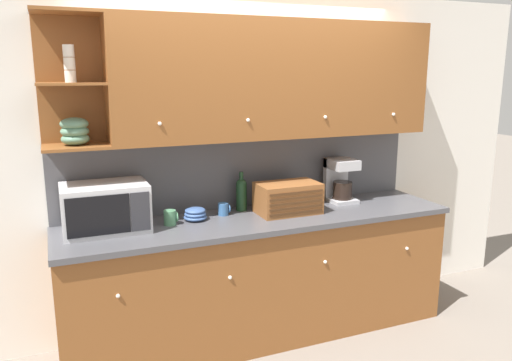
# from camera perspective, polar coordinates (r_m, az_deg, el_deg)

# --- Properties ---
(ground_plane) EXTENTS (24.00, 24.00, 0.00)m
(ground_plane) POSITION_cam_1_polar(r_m,az_deg,el_deg) (4.34, -1.19, -14.99)
(ground_plane) COLOR slate
(wall_back) EXTENTS (5.31, 0.06, 2.60)m
(wall_back) POSITION_cam_1_polar(r_m,az_deg,el_deg) (3.95, -1.43, 2.21)
(wall_back) COLOR white
(wall_back) RESTS_ON ground_plane
(counter_unit) EXTENTS (2.93, 0.68, 0.94)m
(counter_unit) POSITION_cam_1_polar(r_m,az_deg,el_deg) (3.87, 0.57, -10.82)
(counter_unit) COLOR brown
(counter_unit) RESTS_ON ground_plane
(backsplash_panel) EXTENTS (2.91, 0.01, 0.56)m
(backsplash_panel) POSITION_cam_1_polar(r_m,az_deg,el_deg) (3.93, -1.23, 1.04)
(backsplash_panel) COLOR #4C4C51
(backsplash_panel) RESTS_ON counter_unit
(upper_cabinets) EXTENTS (2.91, 0.34, 0.86)m
(upper_cabinets) POSITION_cam_1_polar(r_m,az_deg,el_deg) (3.77, 1.95, 11.41)
(upper_cabinets) COLOR brown
(upper_cabinets) RESTS_ON backsplash_panel
(microwave) EXTENTS (0.56, 0.38, 0.32)m
(microwave) POSITION_cam_1_polar(r_m,az_deg,el_deg) (3.49, -16.84, -2.98)
(microwave) COLOR silver
(microwave) RESTS_ON counter_unit
(mug) EXTENTS (0.10, 0.09, 0.10)m
(mug) POSITION_cam_1_polar(r_m,az_deg,el_deg) (3.55, -9.76, -4.20)
(mug) COLOR #4C845B
(mug) RESTS_ON counter_unit
(bowl_stack_on_counter) EXTENTS (0.17, 0.17, 0.09)m
(bowl_stack_on_counter) POSITION_cam_1_polar(r_m,az_deg,el_deg) (3.63, -6.96, -3.83)
(bowl_stack_on_counter) COLOR #3D5B93
(bowl_stack_on_counter) RESTS_ON counter_unit
(mug_patterned_third) EXTENTS (0.09, 0.08, 0.09)m
(mug_patterned_third) POSITION_cam_1_polar(r_m,az_deg,el_deg) (3.73, -3.72, -3.28)
(mug_patterned_third) COLOR #38669E
(mug_patterned_third) RESTS_ON counter_unit
(wine_bottle) EXTENTS (0.08, 0.08, 0.30)m
(wine_bottle) POSITION_cam_1_polar(r_m,az_deg,el_deg) (3.83, -1.68, -1.43)
(wine_bottle) COLOR #19381E
(wine_bottle) RESTS_ON counter_unit
(bread_box) EXTENTS (0.47, 0.29, 0.23)m
(bread_box) POSITION_cam_1_polar(r_m,az_deg,el_deg) (3.78, 3.66, -2.00)
(bread_box) COLOR brown
(bread_box) RESTS_ON counter_unit
(mug_blue_second) EXTENTS (0.09, 0.08, 0.10)m
(mug_blue_second) POSITION_cam_1_polar(r_m,az_deg,el_deg) (4.13, 6.81, -1.79)
(mug_blue_second) COLOR gold
(mug_blue_second) RESTS_ON counter_unit
(coffee_maker) EXTENTS (0.21, 0.24, 0.35)m
(coffee_maker) POSITION_cam_1_polar(r_m,az_deg,el_deg) (4.16, 9.57, 0.09)
(coffee_maker) COLOR #B7B7BC
(coffee_maker) RESTS_ON counter_unit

